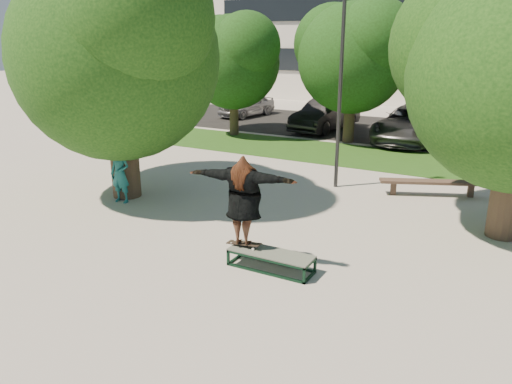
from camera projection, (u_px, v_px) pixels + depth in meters
The scene contains 16 objects.
ground at pixel (227, 232), 12.41m from camera, with size 120.00×120.00×0.00m, color #ACA89E.
grass_strip at pixel (375, 158), 19.87m from camera, with size 30.00×4.00×0.02m, color #214614.
asphalt_strip at pixel (392, 130), 25.76m from camera, with size 40.00×8.00×0.01m, color black.
tree_left at pixel (115, 45), 13.99m from camera, with size 6.96×5.95×7.12m.
bg_tree_left at pixel (233, 56), 23.58m from camera, with size 5.28×4.51×5.77m.
bg_tree_mid at pixel (352, 51), 21.79m from camera, with size 5.76×4.92×6.24m.
bg_tree_right at pixel (486, 68), 18.97m from camera, with size 5.04×4.31×5.43m.
lamppost at pixel (340, 88), 15.18m from camera, with size 0.25×0.15×6.11m.
grind_box at pixel (271, 261), 10.36m from camera, with size 1.80×0.60×0.38m.
skater_rig at pixel (244, 200), 10.30m from camera, with size 2.40×0.95×1.98m.
bystander at pixel (120, 174), 14.39m from camera, with size 0.62×0.41×1.70m, color #196261.
bench at pixel (432, 183), 15.08m from camera, with size 3.03×1.61×0.48m.
car_silver_a at pixel (247, 105), 30.13m from camera, with size 1.63×4.04×1.38m, color #A6A5AA.
car_dark at pixel (325, 115), 25.48m from camera, with size 1.68×4.82×1.59m, color black.
car_grey at pixel (411, 124), 22.78m from camera, with size 2.63×5.71×1.59m, color #57565B.
car_silver_b at pixel (414, 121), 24.00m from camera, with size 2.13×5.24×1.52m, color #ADACB1.
Camera 1 is at (6.24, -9.74, 4.65)m, focal length 35.00 mm.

